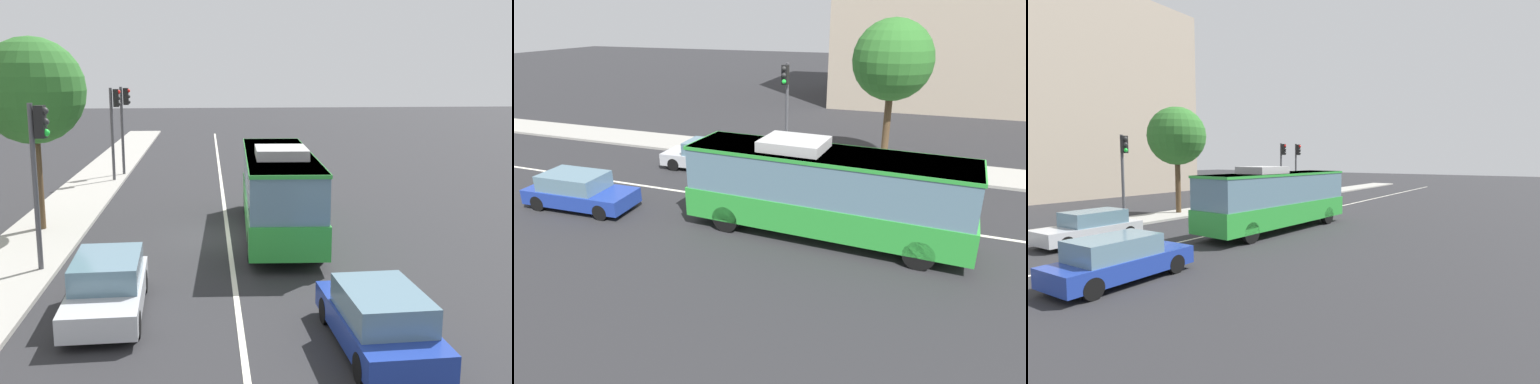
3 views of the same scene
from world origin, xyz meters
TOP-DOWN VIEW (x-y plane):
  - ground_plane at (0.00, 0.00)m, footprint 160.00×160.00m
  - sidewalk_kerb at (0.00, 6.91)m, footprint 80.00×3.03m
  - lane_centre_line at (0.00, 0.00)m, footprint 76.00×0.16m
  - transit_bus at (0.39, -1.92)m, footprint 10.10×2.92m
  - sedan_blue at (-9.65, -3.00)m, footprint 4.58×2.01m
  - sedan_silver at (-7.03, 3.33)m, footprint 4.57×1.99m
  - traffic_light_near_corner at (-3.67, 5.74)m, footprint 0.34×0.62m
  - traffic_light_mid_block at (13.92, 5.50)m, footprint 0.32×0.62m
  - traffic_light_far_corner at (11.94, 5.77)m, footprint 0.33×0.62m
  - street_tree_kerbside_left at (1.34, 7.17)m, footprint 3.95×3.95m

SIDE VIEW (x-z plane):
  - ground_plane at x=0.00m, z-range 0.00..0.00m
  - lane_centre_line at x=0.00m, z-range 0.00..0.01m
  - sidewalk_kerb at x=0.00m, z-range 0.00..0.14m
  - sedan_blue at x=-9.65m, z-range -0.01..1.46m
  - sedan_silver at x=-7.03m, z-range -0.01..1.46m
  - transit_bus at x=0.39m, z-range 0.08..3.54m
  - traffic_light_near_corner at x=-3.67m, z-range 0.96..6.16m
  - traffic_light_mid_block at x=13.92m, z-range 0.96..6.16m
  - traffic_light_far_corner at x=11.94m, z-range 0.96..6.16m
  - street_tree_kerbside_left at x=1.34m, z-range 1.68..9.06m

